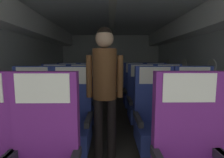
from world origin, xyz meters
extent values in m
cube|color=#3D3833|center=(0.00, 3.20, -0.01)|extent=(3.69, 6.79, 0.02)
cube|color=silver|center=(-1.74, 3.20, 1.03)|extent=(0.08, 6.39, 2.06)
cube|color=silver|center=(1.74, 3.20, 1.03)|extent=(0.08, 6.39, 2.06)
cube|color=silver|center=(0.00, 3.20, 2.06)|extent=(3.57, 6.39, 0.06)
cube|color=#B6BBBB|center=(0.00, 6.41, 1.03)|extent=(3.57, 0.06, 2.06)
cube|color=white|center=(-1.51, 3.20, 1.84)|extent=(0.38, 6.14, 0.36)
cube|color=white|center=(1.51, 3.20, 1.84)|extent=(0.38, 6.14, 0.36)
cube|color=white|center=(0.00, 3.20, 2.02)|extent=(0.12, 5.75, 0.02)
cylinder|color=white|center=(1.70, 3.20, 1.07)|extent=(0.01, 0.26, 0.26)
cylinder|color=white|center=(1.70, 4.26, 1.07)|extent=(0.01, 0.26, 0.26)
cylinder|color=white|center=(1.70, 5.33, 1.07)|extent=(0.01, 0.26, 0.26)
cube|color=#6B237A|center=(-0.49, 1.49, 0.78)|extent=(0.45, 0.09, 0.67)
cube|color=silver|center=(-0.49, 1.44, 1.01)|extent=(0.36, 0.01, 0.20)
cube|color=#6B237A|center=(0.49, 1.50, 0.78)|extent=(0.45, 0.09, 0.67)
cube|color=silver|center=(0.49, 1.45, 1.01)|extent=(0.36, 0.01, 0.20)
cube|color=#38383D|center=(-0.95, 2.13, 0.11)|extent=(0.16, 0.18, 0.23)
cube|color=navy|center=(-0.95, 2.13, 0.34)|extent=(0.45, 0.50, 0.23)
cube|color=navy|center=(-0.95, 2.34, 0.78)|extent=(0.45, 0.09, 0.67)
cube|color=#28282D|center=(-0.73, 2.13, 0.54)|extent=(0.05, 0.42, 0.06)
cube|color=#28282D|center=(-1.17, 2.13, 0.54)|extent=(0.05, 0.42, 0.06)
cube|color=silver|center=(-0.95, 2.29, 1.01)|extent=(0.36, 0.01, 0.20)
cube|color=#38383D|center=(-0.50, 2.14, 0.11)|extent=(0.16, 0.18, 0.23)
cube|color=navy|center=(-0.50, 2.14, 0.34)|extent=(0.45, 0.50, 0.23)
cube|color=navy|center=(-0.50, 2.35, 0.78)|extent=(0.45, 0.09, 0.67)
cube|color=#28282D|center=(-0.28, 2.14, 0.54)|extent=(0.05, 0.42, 0.06)
cube|color=#28282D|center=(-0.71, 2.14, 0.54)|extent=(0.05, 0.42, 0.06)
cube|color=silver|center=(-0.50, 2.30, 1.01)|extent=(0.36, 0.01, 0.20)
cube|color=#38383D|center=(0.95, 2.13, 0.11)|extent=(0.16, 0.18, 0.23)
cube|color=navy|center=(0.95, 2.13, 0.34)|extent=(0.45, 0.50, 0.23)
cube|color=navy|center=(0.95, 2.33, 0.78)|extent=(0.45, 0.09, 0.67)
cube|color=#28282D|center=(1.17, 2.13, 0.54)|extent=(0.05, 0.42, 0.06)
cube|color=#28282D|center=(0.73, 2.13, 0.54)|extent=(0.05, 0.42, 0.06)
cube|color=silver|center=(0.95, 2.28, 1.01)|extent=(0.36, 0.01, 0.20)
cube|color=#38383D|center=(0.49, 2.14, 0.11)|extent=(0.16, 0.18, 0.23)
cube|color=navy|center=(0.49, 2.14, 0.34)|extent=(0.45, 0.50, 0.23)
cube|color=navy|center=(0.49, 2.35, 0.78)|extent=(0.45, 0.09, 0.67)
cube|color=#28282D|center=(0.70, 2.14, 0.54)|extent=(0.05, 0.42, 0.06)
cube|color=#28282D|center=(0.27, 2.14, 0.54)|extent=(0.05, 0.42, 0.06)
cube|color=silver|center=(0.49, 2.30, 1.01)|extent=(0.36, 0.01, 0.20)
cube|color=#38383D|center=(-0.95, 2.97, 0.11)|extent=(0.16, 0.18, 0.23)
cube|color=navy|center=(-0.95, 2.97, 0.34)|extent=(0.45, 0.50, 0.23)
cube|color=navy|center=(-0.95, 3.18, 0.78)|extent=(0.45, 0.09, 0.67)
cube|color=#28282D|center=(-0.74, 2.97, 0.54)|extent=(0.05, 0.42, 0.06)
cube|color=#28282D|center=(-1.17, 2.97, 0.54)|extent=(0.05, 0.42, 0.06)
cube|color=silver|center=(-0.95, 3.13, 1.01)|extent=(0.36, 0.01, 0.20)
cube|color=#38383D|center=(-0.50, 2.97, 0.11)|extent=(0.16, 0.18, 0.23)
cube|color=navy|center=(-0.50, 2.97, 0.34)|extent=(0.45, 0.50, 0.23)
cube|color=navy|center=(-0.50, 3.17, 0.78)|extent=(0.45, 0.09, 0.67)
cube|color=#28282D|center=(-0.28, 2.97, 0.54)|extent=(0.05, 0.42, 0.06)
cube|color=#28282D|center=(-0.72, 2.97, 0.54)|extent=(0.05, 0.42, 0.06)
cube|color=silver|center=(-0.50, 3.12, 1.01)|extent=(0.36, 0.01, 0.20)
cube|color=#38383D|center=(0.94, 2.98, 0.11)|extent=(0.16, 0.18, 0.23)
cube|color=navy|center=(0.94, 2.98, 0.34)|extent=(0.45, 0.50, 0.23)
cube|color=navy|center=(0.94, 3.18, 0.78)|extent=(0.45, 0.09, 0.67)
cube|color=#28282D|center=(1.16, 2.98, 0.54)|extent=(0.05, 0.42, 0.06)
cube|color=#28282D|center=(0.72, 2.98, 0.54)|extent=(0.05, 0.42, 0.06)
cube|color=silver|center=(0.94, 3.13, 1.01)|extent=(0.36, 0.01, 0.20)
cube|color=#38383D|center=(0.49, 2.97, 0.11)|extent=(0.16, 0.18, 0.23)
cube|color=navy|center=(0.49, 2.97, 0.34)|extent=(0.45, 0.50, 0.23)
cube|color=navy|center=(0.49, 3.17, 0.78)|extent=(0.45, 0.09, 0.67)
cube|color=#28282D|center=(0.71, 2.97, 0.54)|extent=(0.05, 0.42, 0.06)
cube|color=#28282D|center=(0.27, 2.97, 0.54)|extent=(0.05, 0.42, 0.06)
cube|color=silver|center=(0.49, 3.12, 1.01)|extent=(0.36, 0.01, 0.20)
cube|color=#38383D|center=(-0.95, 3.81, 0.11)|extent=(0.16, 0.18, 0.23)
cube|color=navy|center=(-0.95, 3.81, 0.34)|extent=(0.45, 0.50, 0.23)
cube|color=navy|center=(-0.95, 4.02, 0.78)|extent=(0.45, 0.09, 0.67)
cube|color=#28282D|center=(-0.74, 3.81, 0.54)|extent=(0.05, 0.42, 0.06)
cube|color=#28282D|center=(-1.17, 3.81, 0.54)|extent=(0.05, 0.42, 0.06)
cube|color=silver|center=(-0.95, 3.97, 1.01)|extent=(0.36, 0.01, 0.20)
cube|color=#38383D|center=(-0.49, 3.83, 0.11)|extent=(0.16, 0.18, 0.23)
cube|color=navy|center=(-0.49, 3.83, 0.34)|extent=(0.45, 0.50, 0.23)
cube|color=navy|center=(-0.49, 4.03, 0.78)|extent=(0.45, 0.09, 0.67)
cube|color=#28282D|center=(-0.28, 3.83, 0.54)|extent=(0.05, 0.42, 0.06)
cube|color=#28282D|center=(-0.71, 3.83, 0.54)|extent=(0.05, 0.42, 0.06)
cube|color=silver|center=(-0.49, 3.99, 1.01)|extent=(0.36, 0.01, 0.20)
cube|color=#38383D|center=(0.95, 3.81, 0.11)|extent=(0.16, 0.18, 0.23)
cube|color=navy|center=(0.95, 3.81, 0.34)|extent=(0.45, 0.50, 0.23)
cube|color=navy|center=(0.95, 4.01, 0.78)|extent=(0.45, 0.09, 0.67)
cube|color=#28282D|center=(1.16, 3.81, 0.54)|extent=(0.05, 0.42, 0.06)
cube|color=#28282D|center=(0.73, 3.81, 0.54)|extent=(0.05, 0.42, 0.06)
cube|color=silver|center=(0.95, 3.96, 1.01)|extent=(0.36, 0.01, 0.20)
cube|color=#38383D|center=(0.49, 3.81, 0.11)|extent=(0.16, 0.18, 0.23)
cube|color=navy|center=(0.49, 3.81, 0.34)|extent=(0.45, 0.50, 0.23)
cube|color=navy|center=(0.49, 4.01, 0.78)|extent=(0.45, 0.09, 0.67)
cube|color=#28282D|center=(0.71, 3.81, 0.54)|extent=(0.05, 0.42, 0.06)
cube|color=#28282D|center=(0.27, 3.81, 0.54)|extent=(0.05, 0.42, 0.06)
cube|color=silver|center=(0.49, 3.96, 1.01)|extent=(0.36, 0.01, 0.20)
cylinder|color=black|center=(-0.19, 2.29, 0.37)|extent=(0.11, 0.11, 0.74)
cylinder|color=black|center=(-0.03, 2.29, 0.37)|extent=(0.11, 0.11, 0.74)
cylinder|color=brown|center=(-0.11, 2.29, 1.03)|extent=(0.28, 0.28, 0.58)
cylinder|color=brown|center=(-0.29, 2.29, 1.00)|extent=(0.07, 0.07, 0.49)
cylinder|color=brown|center=(0.07, 2.29, 1.00)|extent=(0.07, 0.07, 0.49)
sphere|color=tan|center=(-0.11, 2.29, 1.43)|extent=(0.21, 0.21, 0.21)
sphere|color=black|center=(-0.11, 2.29, 1.47)|extent=(0.18, 0.18, 0.18)
camera|label=1|loc=(-0.05, 0.33, 1.20)|focal=27.01mm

